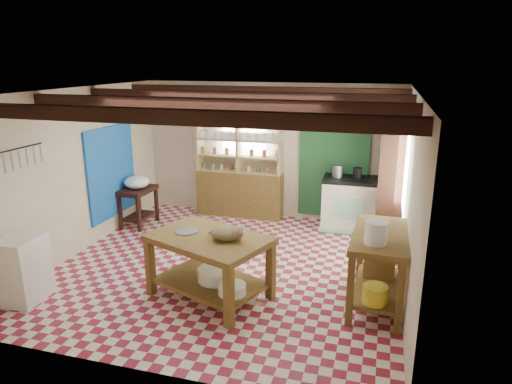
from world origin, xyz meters
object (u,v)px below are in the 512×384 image
(stove, at_px, (350,203))
(cat, at_px, (226,233))
(work_table, at_px, (210,267))
(right_counter, at_px, (378,269))
(white_cabinet, at_px, (22,269))
(prep_table, at_px, (139,207))

(stove, height_order, cat, cat)
(work_table, bearing_deg, right_counter, 31.08)
(work_table, distance_m, right_counter, 2.15)
(work_table, distance_m, stove, 3.41)
(stove, distance_m, white_cabinet, 5.38)
(right_counter, bearing_deg, cat, -164.71)
(stove, bearing_deg, prep_table, -167.56)
(work_table, distance_m, prep_table, 3.12)
(cat, bearing_deg, prep_table, 149.56)
(white_cabinet, distance_m, right_counter, 4.54)
(prep_table, relative_size, cat, 1.79)
(right_counter, relative_size, cat, 3.32)
(white_cabinet, relative_size, cat, 2.13)
(work_table, bearing_deg, cat, 11.31)
(stove, height_order, prep_table, stove)
(white_cabinet, height_order, right_counter, right_counter)
(white_cabinet, bearing_deg, cat, 12.26)
(stove, height_order, right_counter, same)
(work_table, bearing_deg, white_cabinet, -141.60)
(prep_table, distance_m, cat, 3.38)
(right_counter, bearing_deg, white_cabinet, -163.43)
(stove, relative_size, prep_table, 1.36)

